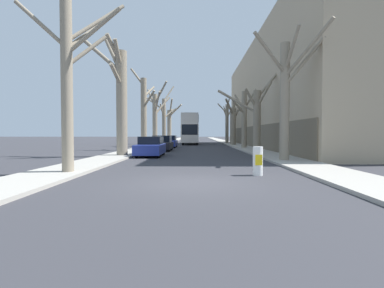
{
  "coord_description": "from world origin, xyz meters",
  "views": [
    {
      "loc": [
        0.14,
        -9.73,
        1.61
      ],
      "look_at": [
        -0.55,
        31.02,
        0.2
      ],
      "focal_mm": 28.0,
      "sensor_mm": 36.0,
      "label": 1
    }
  ],
  "objects_px": {
    "street_tree_left_2": "(144,112)",
    "street_tree_right_1": "(256,117)",
    "street_tree_left_1": "(120,96)",
    "street_tree_right_0": "(286,94)",
    "street_tree_left_4": "(164,119)",
    "parked_car_0": "(151,147)",
    "street_tree_left_0": "(70,72)",
    "street_tree_right_3": "(233,122)",
    "double_decker_bus": "(191,128)",
    "street_tree_left_3": "(156,116)",
    "street_tree_right_4": "(227,122)",
    "street_tree_left_5": "(170,123)",
    "street_tree_right_2": "(244,118)",
    "parked_car_1": "(162,144)",
    "parked_car_2": "(169,142)",
    "traffic_bollard": "(258,161)"
  },
  "relations": [
    {
      "from": "street_tree_left_1",
      "to": "street_tree_left_2",
      "type": "height_order",
      "value": "street_tree_left_1"
    },
    {
      "from": "street_tree_left_4",
      "to": "parked_car_0",
      "type": "relative_size",
      "value": 2.12
    },
    {
      "from": "street_tree_left_5",
      "to": "street_tree_right_1",
      "type": "height_order",
      "value": "street_tree_left_5"
    },
    {
      "from": "street_tree_right_0",
      "to": "street_tree_right_4",
      "type": "height_order",
      "value": "street_tree_right_0"
    },
    {
      "from": "street_tree_right_1",
      "to": "street_tree_right_3",
      "type": "xyz_separation_m",
      "value": [
        0.2,
        16.83,
        0.21
      ]
    },
    {
      "from": "traffic_bollard",
      "to": "street_tree_left_1",
      "type": "bearing_deg",
      "value": 129.73
    },
    {
      "from": "parked_car_1",
      "to": "parked_car_0",
      "type": "bearing_deg",
      "value": -90.0
    },
    {
      "from": "parked_car_2",
      "to": "double_decker_bus",
      "type": "bearing_deg",
      "value": 79.15
    },
    {
      "from": "street_tree_left_0",
      "to": "street_tree_left_1",
      "type": "height_order",
      "value": "street_tree_left_1"
    },
    {
      "from": "street_tree_left_5",
      "to": "parked_car_1",
      "type": "relative_size",
      "value": 1.78
    },
    {
      "from": "street_tree_right_0",
      "to": "parked_car_0",
      "type": "distance_m",
      "value": 9.93
    },
    {
      "from": "street_tree_right_3",
      "to": "parked_car_1",
      "type": "relative_size",
      "value": 1.48
    },
    {
      "from": "street_tree_left_0",
      "to": "street_tree_right_0",
      "type": "bearing_deg",
      "value": 27.48
    },
    {
      "from": "parked_car_0",
      "to": "traffic_bollard",
      "type": "xyz_separation_m",
      "value": [
        5.66,
        -9.8,
        -0.11
      ]
    },
    {
      "from": "street_tree_left_3",
      "to": "street_tree_right_1",
      "type": "height_order",
      "value": "street_tree_left_3"
    },
    {
      "from": "street_tree_left_2",
      "to": "double_decker_bus",
      "type": "xyz_separation_m",
      "value": [
        4.17,
        17.6,
        -1.21
      ]
    },
    {
      "from": "street_tree_right_3",
      "to": "double_decker_bus",
      "type": "bearing_deg",
      "value": 137.22
    },
    {
      "from": "street_tree_left_3",
      "to": "parked_car_0",
      "type": "relative_size",
      "value": 1.85
    },
    {
      "from": "street_tree_right_4",
      "to": "parked_car_2",
      "type": "bearing_deg",
      "value": -120.81
    },
    {
      "from": "traffic_bollard",
      "to": "street_tree_left_5",
      "type": "bearing_deg",
      "value": 99.58
    },
    {
      "from": "street_tree_right_0",
      "to": "street_tree_left_1",
      "type": "bearing_deg",
      "value": 159.6
    },
    {
      "from": "street_tree_left_3",
      "to": "parked_car_0",
      "type": "bearing_deg",
      "value": -83.35
    },
    {
      "from": "parked_car_2",
      "to": "traffic_bollard",
      "type": "bearing_deg",
      "value": -76.28
    },
    {
      "from": "street_tree_left_1",
      "to": "parked_car_2",
      "type": "distance_m",
      "value": 14.5
    },
    {
      "from": "street_tree_left_1",
      "to": "street_tree_right_0",
      "type": "xyz_separation_m",
      "value": [
        10.38,
        -3.86,
        -0.41
      ]
    },
    {
      "from": "street_tree_left_5",
      "to": "double_decker_bus",
      "type": "xyz_separation_m",
      "value": [
        3.99,
        -8.29,
        -0.99
      ]
    },
    {
      "from": "parked_car_1",
      "to": "street_tree_left_4",
      "type": "bearing_deg",
      "value": 95.79
    },
    {
      "from": "street_tree_left_2",
      "to": "street_tree_right_0",
      "type": "distance_m",
      "value": 15.88
    },
    {
      "from": "parked_car_0",
      "to": "street_tree_right_3",
      "type": "bearing_deg",
      "value": 67.31
    },
    {
      "from": "street_tree_left_0",
      "to": "street_tree_right_3",
      "type": "bearing_deg",
      "value": 71.27
    },
    {
      "from": "street_tree_right_4",
      "to": "parked_car_0",
      "type": "bearing_deg",
      "value": -106.74
    },
    {
      "from": "street_tree_left_2",
      "to": "traffic_bollard",
      "type": "xyz_separation_m",
      "value": [
        7.52,
        -17.59,
        -3.2
      ]
    },
    {
      "from": "street_tree_left_1",
      "to": "traffic_bollard",
      "type": "bearing_deg",
      "value": -50.27
    },
    {
      "from": "double_decker_bus",
      "to": "parked_car_2",
      "type": "height_order",
      "value": "double_decker_bus"
    },
    {
      "from": "street_tree_left_2",
      "to": "street_tree_right_1",
      "type": "height_order",
      "value": "street_tree_left_2"
    },
    {
      "from": "street_tree_right_0",
      "to": "street_tree_right_4",
      "type": "distance_m",
      "value": 31.38
    },
    {
      "from": "street_tree_left_3",
      "to": "street_tree_left_5",
      "type": "bearing_deg",
      "value": 89.26
    },
    {
      "from": "street_tree_left_0",
      "to": "street_tree_left_1",
      "type": "relative_size",
      "value": 0.85
    },
    {
      "from": "street_tree_right_1",
      "to": "traffic_bollard",
      "type": "relative_size",
      "value": 6.0
    },
    {
      "from": "street_tree_left_3",
      "to": "parked_car_2",
      "type": "relative_size",
      "value": 1.84
    },
    {
      "from": "street_tree_left_3",
      "to": "street_tree_left_5",
      "type": "distance_m",
      "value": 17.31
    },
    {
      "from": "street_tree_left_3",
      "to": "street_tree_right_3",
      "type": "xyz_separation_m",
      "value": [
        10.21,
        3.47,
        -0.68
      ]
    },
    {
      "from": "double_decker_bus",
      "to": "parked_car_1",
      "type": "height_order",
      "value": "double_decker_bus"
    },
    {
      "from": "street_tree_left_2",
      "to": "street_tree_right_3",
      "type": "distance_m",
      "value": 15.78
    },
    {
      "from": "street_tree_left_5",
      "to": "street_tree_right_2",
      "type": "distance_m",
      "value": 24.85
    },
    {
      "from": "street_tree_right_0",
      "to": "street_tree_right_2",
      "type": "height_order",
      "value": "street_tree_right_0"
    },
    {
      "from": "street_tree_right_0",
      "to": "street_tree_left_0",
      "type": "bearing_deg",
      "value": -152.52
    },
    {
      "from": "parked_car_1",
      "to": "parked_car_2",
      "type": "distance_m",
      "value": 6.48
    },
    {
      "from": "street_tree_left_1",
      "to": "double_decker_bus",
      "type": "distance_m",
      "value": 26.33
    },
    {
      "from": "street_tree_left_3",
      "to": "street_tree_right_4",
      "type": "relative_size",
      "value": 1.12
    }
  ]
}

